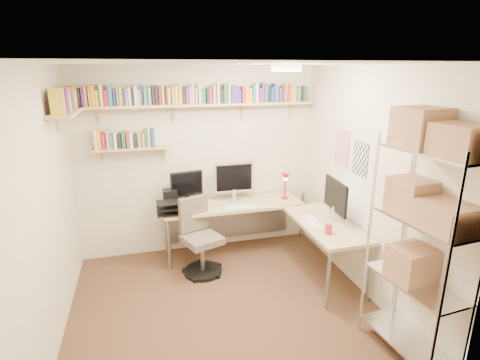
% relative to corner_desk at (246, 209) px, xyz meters
% --- Properties ---
extents(ground, '(3.20, 3.20, 0.00)m').
position_rel_corner_desk_xyz_m(ground, '(-0.51, -0.94, -0.72)').
color(ground, '#412B1B').
rests_on(ground, ground).
extents(room_shell, '(3.24, 3.04, 2.52)m').
position_rel_corner_desk_xyz_m(room_shell, '(-0.51, -0.94, 0.83)').
color(room_shell, beige).
rests_on(room_shell, ground).
extents(wall_shelves, '(3.12, 1.09, 0.80)m').
position_rel_corner_desk_xyz_m(wall_shelves, '(-0.94, 0.35, 1.31)').
color(wall_shelves, tan).
rests_on(wall_shelves, ground).
extents(corner_desk, '(2.19, 1.84, 1.26)m').
position_rel_corner_desk_xyz_m(corner_desk, '(0.00, 0.00, 0.00)').
color(corner_desk, tan).
rests_on(corner_desk, ground).
extents(office_chair, '(0.54, 0.55, 0.95)m').
position_rel_corner_desk_xyz_m(office_chair, '(-0.64, -0.14, -0.32)').
color(office_chair, black).
rests_on(office_chair, ground).
extents(wire_rack, '(0.49, 0.88, 2.17)m').
position_rel_corner_desk_xyz_m(wire_rack, '(0.90, -2.02, 0.73)').
color(wire_rack, silver).
rests_on(wire_rack, ground).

